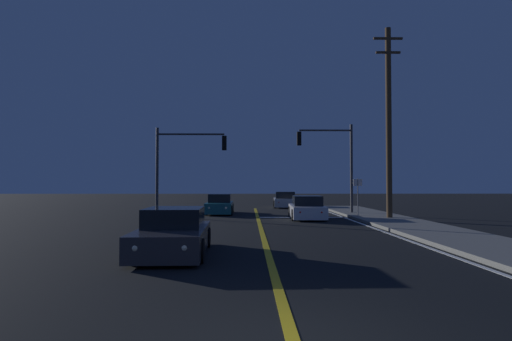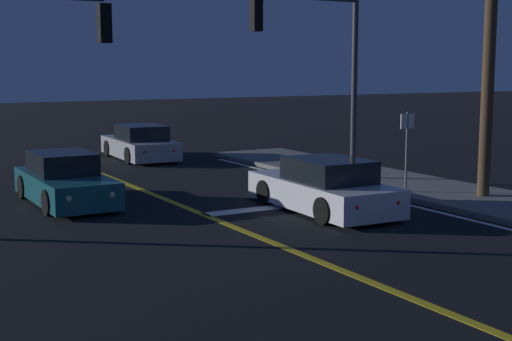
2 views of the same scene
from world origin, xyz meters
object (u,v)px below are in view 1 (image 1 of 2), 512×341
object	(u,v)px
car_mid_block_silver	(285,200)
car_far_approaching_charcoal	(173,234)
traffic_signal_far_left	(183,157)
street_sign_corner	(358,191)
traffic_signal_near_right	(332,155)
car_side_waiting_teal	(220,205)
utility_pole_right	(389,120)
car_lead_oncoming_white	(307,209)

from	to	relation	value
car_mid_block_silver	car_far_approaching_charcoal	xyz separation A→B (m)	(-5.34, -24.64, 0.00)
traffic_signal_far_left	street_sign_corner	size ratio (longest dim) A/B	2.35
traffic_signal_near_right	street_sign_corner	xyz separation A→B (m)	(0.98, -2.80, -2.37)
car_side_waiting_teal	utility_pole_right	size ratio (longest dim) A/B	0.41
utility_pole_right	car_side_waiting_teal	bearing A→B (deg)	151.93
car_lead_oncoming_white	car_mid_block_silver	bearing A→B (deg)	93.17
car_side_waiting_teal	utility_pole_right	xyz separation A→B (m)	(9.85, -5.25, 5.02)
car_far_approaching_charcoal	street_sign_corner	bearing A→B (deg)	-125.31
car_far_approaching_charcoal	street_sign_corner	size ratio (longest dim) A/B	1.97
utility_pole_right	street_sign_corner	xyz separation A→B (m)	(-1.40, 1.51, -4.01)
car_mid_block_silver	car_side_waiting_teal	world-z (taller)	same
traffic_signal_far_left	utility_pole_right	size ratio (longest dim) A/B	0.51
utility_pole_right	car_mid_block_silver	bearing A→B (deg)	110.05
car_side_waiting_teal	utility_pole_right	world-z (taller)	utility_pole_right
traffic_signal_far_left	utility_pole_right	distance (m)	12.47
car_far_approaching_charcoal	car_side_waiting_teal	size ratio (longest dim) A/B	1.05
car_far_approaching_charcoal	car_side_waiting_teal	xyz separation A→B (m)	(0.27, 16.82, -0.00)
traffic_signal_near_right	car_side_waiting_teal	bearing A→B (deg)	-7.22
car_far_approaching_charcoal	traffic_signal_near_right	bearing A→B (deg)	-117.61
car_lead_oncoming_white	street_sign_corner	bearing A→B (deg)	11.22
car_mid_block_silver	utility_pole_right	distance (m)	14.79
car_far_approaching_charcoal	traffic_signal_far_left	world-z (taller)	traffic_signal_far_left
car_side_waiting_teal	street_sign_corner	bearing A→B (deg)	155.88
traffic_signal_near_right	utility_pole_right	xyz separation A→B (m)	(2.38, -4.31, 1.65)
car_far_approaching_charcoal	car_side_waiting_teal	world-z (taller)	same
car_mid_block_silver	car_far_approaching_charcoal	distance (m)	25.21
traffic_signal_near_right	street_sign_corner	bearing A→B (deg)	109.25
car_mid_block_silver	car_far_approaching_charcoal	size ratio (longest dim) A/B	0.99
car_mid_block_silver	car_lead_oncoming_white	world-z (taller)	same
car_lead_oncoming_white	traffic_signal_far_left	size ratio (longest dim) A/B	0.84
traffic_signal_far_left	street_sign_corner	distance (m)	10.88
car_side_waiting_teal	traffic_signal_far_left	xyz separation A→B (m)	(-2.13, -2.35, 3.14)
street_sign_corner	car_mid_block_silver	bearing A→B (deg)	106.25
traffic_signal_far_left	car_mid_block_silver	bearing A→B (deg)	54.68
car_side_waiting_teal	utility_pole_right	bearing A→B (deg)	151.72
car_lead_oncoming_white	utility_pole_right	bearing A→B (deg)	-10.53
car_far_approaching_charcoal	traffic_signal_near_right	xyz separation A→B (m)	(7.74, 15.88, 3.37)
car_mid_block_silver	traffic_signal_far_left	distance (m)	12.85
car_side_waiting_teal	street_sign_corner	world-z (taller)	street_sign_corner
car_mid_block_silver	utility_pole_right	bearing A→B (deg)	-67.44
traffic_signal_far_left	traffic_signal_near_right	bearing A→B (deg)	8.30
traffic_signal_near_right	utility_pole_right	size ratio (longest dim) A/B	0.55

